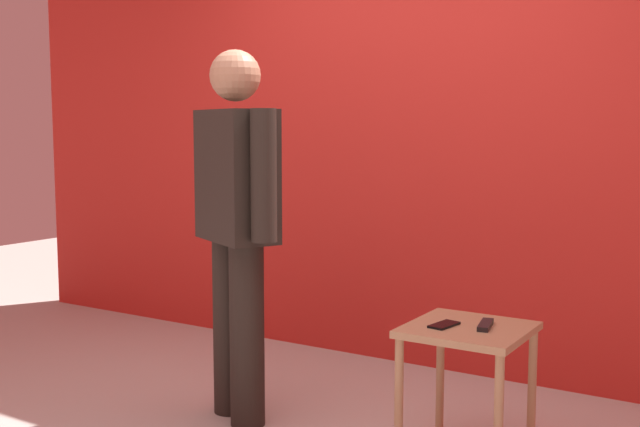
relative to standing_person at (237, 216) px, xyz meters
name	(u,v)px	position (x,y,z in m)	size (l,w,h in m)	color
back_wall_red	(419,98)	(0.33, 1.26, 0.57)	(6.12, 0.12, 3.07)	red
standing_person	(237,216)	(0.00, 0.00, 0.00)	(0.65, 0.42, 1.72)	black
side_table	(468,350)	(1.09, 0.12, -0.50)	(0.48, 0.48, 0.57)	tan
cell_phone	(444,325)	(1.00, 0.08, -0.39)	(0.07, 0.14, 0.01)	black
tv_remote	(485,325)	(1.15, 0.15, -0.39)	(0.04, 0.17, 0.02)	black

